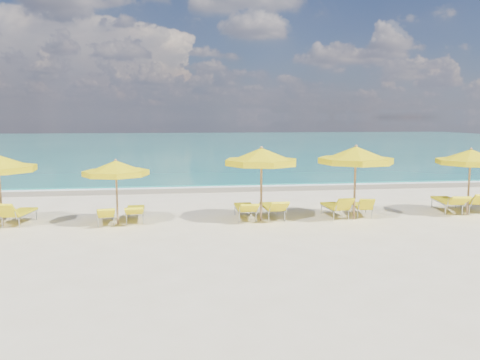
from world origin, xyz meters
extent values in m
plane|color=beige|center=(0.00, 0.00, 0.00)|extent=(120.00, 120.00, 0.00)
cube|color=#14726B|center=(0.00, 48.00, 0.00)|extent=(120.00, 80.00, 0.30)
cube|color=tan|center=(0.00, 7.40, 0.00)|extent=(120.00, 2.60, 0.01)
cube|color=white|center=(0.00, 8.20, 0.00)|extent=(120.00, 1.20, 0.03)
cube|color=white|center=(-6.00, 17.00, 0.00)|extent=(14.00, 0.36, 0.05)
cube|color=white|center=(8.00, 24.00, 0.00)|extent=(18.00, 0.30, 0.05)
cylinder|color=#A17750|center=(-7.88, 0.36, 1.13)|extent=(0.07, 0.07, 2.25)
cylinder|color=#A17750|center=(-4.23, 0.08, 1.03)|extent=(0.06, 0.06, 2.06)
cone|color=yellow|center=(-4.23, 0.08, 1.89)|extent=(2.36, 2.36, 0.41)
cylinder|color=yellow|center=(-4.23, 0.08, 1.69)|extent=(2.38, 2.38, 0.16)
sphere|color=#A17750|center=(-4.23, 0.08, 2.10)|extent=(0.09, 0.09, 0.09)
cylinder|color=#A17750|center=(0.52, 0.03, 1.21)|extent=(0.08, 0.08, 2.42)
cone|color=yellow|center=(0.52, 0.03, 2.22)|extent=(2.77, 2.77, 0.48)
cylinder|color=yellow|center=(0.52, 0.03, 1.99)|extent=(2.80, 2.80, 0.19)
sphere|color=#A17750|center=(0.52, 0.03, 2.47)|extent=(0.11, 0.11, 0.11)
cylinder|color=#A17750|center=(3.70, -0.22, 1.23)|extent=(0.08, 0.08, 2.45)
cone|color=yellow|center=(3.70, -0.22, 2.26)|extent=(2.98, 2.98, 0.49)
cylinder|color=yellow|center=(3.70, -0.22, 2.02)|extent=(3.01, 3.01, 0.20)
sphere|color=#A17750|center=(3.70, -0.22, 2.51)|extent=(0.11, 0.11, 0.11)
cylinder|color=#A17750|center=(8.11, 0.08, 1.15)|extent=(0.07, 0.07, 2.30)
cone|color=yellow|center=(8.11, 0.08, 2.12)|extent=(2.53, 2.53, 0.46)
cylinder|color=yellow|center=(8.11, 0.08, 1.89)|extent=(2.55, 2.55, 0.18)
sphere|color=#A17750|center=(8.11, 0.08, 2.35)|extent=(0.10, 0.10, 0.10)
cube|color=yellow|center=(-7.41, 0.67, 0.38)|extent=(0.78, 1.39, 0.08)
cube|color=yellow|center=(-7.55, -0.18, 0.61)|extent=(0.65, 0.57, 0.50)
cube|color=yellow|center=(-4.65, 0.36, 0.34)|extent=(0.72, 1.25, 0.07)
cube|color=yellow|center=(-4.51, -0.45, 0.49)|extent=(0.60, 0.59, 0.36)
cube|color=yellow|center=(-3.70, 0.67, 0.37)|extent=(0.62, 1.30, 0.08)
cube|color=yellow|center=(-3.66, -0.24, 0.50)|extent=(0.59, 0.60, 0.32)
cube|color=yellow|center=(0.02, 0.47, 0.39)|extent=(0.61, 1.36, 0.08)
cube|color=yellow|center=(0.02, -0.48, 0.55)|extent=(0.61, 0.61, 0.37)
cube|color=yellow|center=(0.98, 0.48, 0.39)|extent=(0.66, 1.36, 0.08)
cube|color=yellow|center=(1.02, -0.45, 0.56)|extent=(0.62, 0.60, 0.41)
cube|color=yellow|center=(3.19, 0.33, 0.37)|extent=(0.64, 1.30, 0.08)
cube|color=yellow|center=(3.23, -0.51, 0.59)|extent=(0.59, 0.50, 0.48)
cube|color=yellow|center=(4.24, 0.41, 0.33)|extent=(0.74, 1.24, 0.07)
cube|color=yellow|center=(4.09, -0.33, 0.53)|extent=(0.59, 0.52, 0.44)
cube|color=yellow|center=(7.62, 0.64, 0.41)|extent=(0.88, 1.52, 0.09)
cube|color=yellow|center=(7.45, -0.35, 0.58)|extent=(0.74, 0.74, 0.40)
cube|color=yellow|center=(8.58, 0.66, 0.38)|extent=(0.82, 1.40, 0.08)
camera|label=1|loc=(-2.32, -15.25, 3.47)|focal=35.00mm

